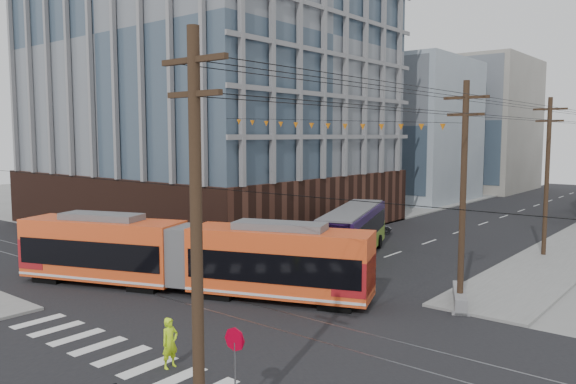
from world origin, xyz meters
TOP-DOWN VIEW (x-y plane):
  - ground at (0.00, 0.00)m, footprint 160.00×160.00m
  - office_building at (-22.00, 23.00)m, footprint 30.00×25.00m
  - bg_bldg_nw_near at (-17.00, 52.00)m, footprint 18.00×16.00m
  - bg_bldg_nw_far at (-14.00, 72.00)m, footprint 16.00×18.00m
  - utility_pole_near at (8.50, -6.00)m, footprint 0.30×0.30m
  - streetcar at (-4.20, 4.59)m, footprint 19.75×9.77m
  - city_bus at (-1.84, 17.56)m, footprint 6.81×12.39m
  - parked_car_silver at (-4.98, 11.58)m, footprint 1.91×4.40m
  - parked_car_white at (-5.06, 17.69)m, footprint 2.31×4.41m
  - parked_car_grey at (-5.58, 25.98)m, footprint 3.49×4.62m
  - pedestrian at (3.08, -2.52)m, footprint 0.47×0.69m
  - stop_sign at (7.17, -3.35)m, footprint 0.82×0.82m
  - jersey_barrier at (8.30, 11.48)m, footprint 2.30×3.74m

SIDE VIEW (x-z plane):
  - ground at x=0.00m, z-range 0.00..0.00m
  - jersey_barrier at x=8.30m, z-range 0.00..0.75m
  - parked_car_grey at x=-5.58m, z-range 0.00..1.17m
  - parked_car_white at x=-5.06m, z-range 0.00..1.22m
  - parked_car_silver at x=-4.98m, z-range 0.00..1.41m
  - pedestrian at x=3.08m, z-range 0.00..1.86m
  - stop_sign at x=7.17m, z-range 0.00..2.46m
  - city_bus at x=-1.84m, z-range 0.00..3.47m
  - streetcar at x=-4.20m, z-range 0.00..3.86m
  - utility_pole_near at x=8.50m, z-range 0.00..11.00m
  - bg_bldg_nw_near at x=-17.00m, z-range 0.00..18.00m
  - bg_bldg_nw_far at x=-14.00m, z-range 0.00..20.00m
  - office_building at x=-22.00m, z-range 0.00..28.60m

